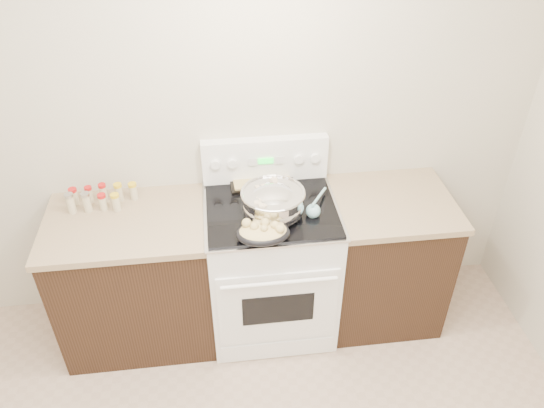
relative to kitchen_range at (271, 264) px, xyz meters
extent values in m
cube|color=beige|center=(-0.35, 0.35, 0.86)|extent=(4.00, 0.05, 2.70)
cube|color=black|center=(-0.83, 0.01, -0.05)|extent=(0.90, 0.64, 0.88)
cube|color=brown|center=(-0.83, 0.01, 0.41)|extent=(0.93, 0.67, 0.04)
cube|color=black|center=(0.73, 0.01, -0.05)|extent=(0.70, 0.64, 0.88)
cube|color=brown|center=(0.73, 0.01, 0.41)|extent=(0.73, 0.67, 0.04)
cube|color=white|center=(0.00, 0.00, -0.03)|extent=(0.76, 0.66, 0.92)
cube|color=white|center=(0.00, -0.34, -0.04)|extent=(0.70, 0.01, 0.55)
cube|color=black|center=(0.00, -0.35, -0.04)|extent=(0.42, 0.01, 0.22)
cylinder|color=white|center=(0.00, -0.38, 0.21)|extent=(0.65, 0.02, 0.02)
cube|color=white|center=(0.00, -0.34, -0.41)|extent=(0.70, 0.01, 0.14)
cube|color=silver|center=(0.00, 0.00, 0.44)|extent=(0.78, 0.68, 0.01)
cube|color=black|center=(0.00, 0.00, 0.45)|extent=(0.74, 0.64, 0.01)
cube|color=white|center=(0.00, 0.29, 0.59)|extent=(0.76, 0.07, 0.28)
cylinder|color=white|center=(-0.30, 0.24, 0.61)|extent=(0.06, 0.02, 0.06)
cylinder|color=white|center=(-0.20, 0.24, 0.61)|extent=(0.06, 0.02, 0.06)
cylinder|color=white|center=(0.20, 0.24, 0.61)|extent=(0.06, 0.02, 0.06)
cylinder|color=white|center=(0.30, 0.24, 0.61)|extent=(0.06, 0.02, 0.06)
cube|color=#19E533|center=(0.00, 0.25, 0.61)|extent=(0.09, 0.00, 0.04)
cube|color=silver|center=(-0.08, 0.25, 0.61)|extent=(0.05, 0.00, 0.05)
cube|color=silver|center=(0.08, 0.25, 0.61)|extent=(0.05, 0.00, 0.05)
ellipsoid|color=silver|center=(0.00, -0.08, 0.52)|extent=(0.46, 0.46, 0.21)
cylinder|color=silver|center=(0.00, -0.08, 0.46)|extent=(0.19, 0.19, 0.01)
torus|color=silver|center=(0.00, -0.08, 0.61)|extent=(0.36, 0.36, 0.02)
cylinder|color=silver|center=(0.00, -0.08, 0.55)|extent=(0.34, 0.34, 0.12)
cylinder|color=brown|center=(0.00, -0.08, 0.60)|extent=(0.31, 0.31, 0.00)
cube|color=#C7B393|center=(0.02, 0.04, 0.60)|extent=(0.04, 0.04, 0.03)
cube|color=#C7B393|center=(-0.06, -0.20, 0.60)|extent=(0.04, 0.04, 0.02)
cube|color=#C7B393|center=(-0.07, -0.20, 0.60)|extent=(0.03, 0.03, 0.03)
cube|color=#C7B393|center=(0.03, 0.02, 0.60)|extent=(0.03, 0.03, 0.02)
cube|color=#C7B393|center=(0.00, -0.14, 0.60)|extent=(0.04, 0.04, 0.03)
cube|color=#C7B393|center=(-0.08, -0.12, 0.60)|extent=(0.03, 0.03, 0.02)
cube|color=#C7B393|center=(-0.04, -0.02, 0.60)|extent=(0.04, 0.04, 0.02)
cube|color=#C7B393|center=(-0.07, -0.14, 0.60)|extent=(0.03, 0.03, 0.02)
cube|color=#C7B393|center=(-0.08, -0.02, 0.60)|extent=(0.03, 0.03, 0.02)
cube|color=#C7B393|center=(0.01, -0.03, 0.60)|extent=(0.04, 0.04, 0.03)
cube|color=#C7B393|center=(0.02, 0.04, 0.60)|extent=(0.04, 0.04, 0.03)
cube|color=#C7B393|center=(-0.04, -0.02, 0.60)|extent=(0.04, 0.04, 0.03)
cube|color=#C7B393|center=(-0.08, -0.17, 0.60)|extent=(0.03, 0.03, 0.02)
cube|color=#C7B393|center=(-0.10, -0.17, 0.60)|extent=(0.03, 0.03, 0.02)
cube|color=#C7B393|center=(-0.02, -0.11, 0.60)|extent=(0.04, 0.04, 0.02)
ellipsoid|color=black|center=(-0.08, -0.28, 0.49)|extent=(0.29, 0.20, 0.08)
ellipsoid|color=tan|center=(-0.08, -0.28, 0.51)|extent=(0.26, 0.18, 0.06)
sphere|color=tan|center=(-0.06, -0.26, 0.54)|extent=(0.05, 0.05, 0.05)
sphere|color=tan|center=(-0.01, -0.29, 0.54)|extent=(0.05, 0.05, 0.05)
sphere|color=tan|center=(0.01, -0.31, 0.54)|extent=(0.05, 0.05, 0.05)
sphere|color=tan|center=(-0.07, -0.30, 0.54)|extent=(0.04, 0.04, 0.04)
sphere|color=tan|center=(-0.07, -0.26, 0.54)|extent=(0.04, 0.04, 0.04)
sphere|color=tan|center=(-0.12, -0.28, 0.54)|extent=(0.05, 0.05, 0.05)
sphere|color=tan|center=(-0.16, -0.25, 0.54)|extent=(0.05, 0.05, 0.05)
sphere|color=tan|center=(-0.07, -0.31, 0.54)|extent=(0.04, 0.04, 0.04)
cube|color=black|center=(-0.03, 0.28, 0.46)|extent=(0.40, 0.29, 0.02)
cube|color=tan|center=(-0.03, 0.28, 0.48)|extent=(0.36, 0.25, 0.02)
sphere|color=tan|center=(-0.07, 0.30, 0.49)|extent=(0.03, 0.03, 0.03)
sphere|color=tan|center=(-0.13, 0.29, 0.49)|extent=(0.04, 0.04, 0.04)
sphere|color=tan|center=(0.00, 0.31, 0.49)|extent=(0.04, 0.04, 0.04)
sphere|color=tan|center=(-0.03, 0.30, 0.49)|extent=(0.03, 0.03, 0.03)
sphere|color=tan|center=(-0.06, 0.35, 0.49)|extent=(0.03, 0.03, 0.03)
sphere|color=tan|center=(0.10, 0.29, 0.49)|extent=(0.05, 0.05, 0.05)
sphere|color=tan|center=(0.11, 0.27, 0.49)|extent=(0.03, 0.03, 0.03)
sphere|color=tan|center=(0.09, 0.24, 0.49)|extent=(0.04, 0.04, 0.04)
sphere|color=tan|center=(-0.05, 0.20, 0.49)|extent=(0.04, 0.04, 0.04)
sphere|color=tan|center=(-0.17, 0.31, 0.49)|extent=(0.04, 0.04, 0.04)
cylinder|color=tan|center=(0.04, 0.02, 0.46)|extent=(0.10, 0.25, 0.01)
sphere|color=tan|center=(0.00, -0.09, 0.47)|extent=(0.04, 0.04, 0.04)
sphere|color=#82BAC2|center=(0.23, -0.12, 0.49)|extent=(0.08, 0.08, 0.08)
cylinder|color=#82BAC2|center=(0.28, -0.02, 0.51)|extent=(0.14, 0.24, 0.07)
cylinder|color=#BFB28C|center=(-1.13, 0.20, 0.48)|extent=(0.05, 0.05, 0.09)
cylinder|color=#B21414|center=(-1.13, 0.20, 0.53)|extent=(0.05, 0.05, 0.02)
cylinder|color=#BFB28C|center=(-1.05, 0.21, 0.47)|extent=(0.04, 0.04, 0.09)
cylinder|color=#B21414|center=(-1.05, 0.21, 0.53)|extent=(0.04, 0.04, 0.02)
cylinder|color=#BFB28C|center=(-0.96, 0.21, 0.48)|extent=(0.04, 0.04, 0.10)
cylinder|color=#B21414|center=(-0.96, 0.21, 0.54)|extent=(0.04, 0.04, 0.02)
cylinder|color=#BFB28C|center=(-0.88, 0.20, 0.48)|extent=(0.05, 0.05, 0.10)
cylinder|color=gold|center=(-0.88, 0.20, 0.54)|extent=(0.05, 0.05, 0.02)
cylinder|color=#BFB28C|center=(-0.79, 0.21, 0.48)|extent=(0.05, 0.05, 0.09)
cylinder|color=gold|center=(-0.79, 0.21, 0.53)|extent=(0.05, 0.05, 0.02)
cylinder|color=#BFB28C|center=(-1.13, 0.12, 0.48)|extent=(0.05, 0.05, 0.11)
cylinder|color=#B2B2B7|center=(-1.13, 0.12, 0.55)|extent=(0.05, 0.05, 0.02)
cylinder|color=#BFB28C|center=(-1.04, 0.12, 0.48)|extent=(0.05, 0.05, 0.11)
cylinder|color=#B2B2B7|center=(-1.04, 0.12, 0.55)|extent=(0.05, 0.05, 0.02)
cylinder|color=#BFB28C|center=(-0.96, 0.12, 0.47)|extent=(0.05, 0.05, 0.09)
cylinder|color=#B21414|center=(-0.96, 0.12, 0.53)|extent=(0.05, 0.05, 0.02)
cylinder|color=#BFB28C|center=(-0.88, 0.11, 0.48)|extent=(0.05, 0.05, 0.09)
cylinder|color=gold|center=(-0.88, 0.11, 0.53)|extent=(0.05, 0.05, 0.02)
camera|label=1|loc=(-0.30, -2.43, 2.28)|focal=35.00mm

